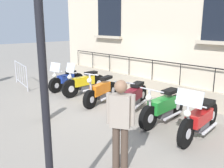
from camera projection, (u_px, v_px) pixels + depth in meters
name	position (u px, v px, depth m)	size (l,w,h in m)	color
ground_plane	(116.00, 106.00, 8.19)	(60.00, 60.00, 0.00)	gray
building_facade	(161.00, 6.00, 8.95)	(0.82, 11.44, 6.86)	beige
motorcycle_blue	(66.00, 80.00, 10.24)	(1.86, 0.67, 1.21)	black
motorcycle_yellow	(84.00, 83.00, 9.49)	(2.03, 0.58, 1.30)	black
motorcycle_orange	(101.00, 92.00, 8.46)	(1.92, 0.78, 1.13)	black
motorcycle_maroon	(133.00, 98.00, 7.64)	(2.11, 0.93, 1.08)	black
motorcycle_green	(163.00, 108.00, 6.75)	(2.03, 0.72, 1.07)	black
motorcycle_red	(200.00, 120.00, 5.87)	(2.15, 0.72, 1.32)	black
crowd_barrier	(21.00, 74.00, 10.68)	(0.39, 2.01, 1.05)	#B7B7BF
bollard	(46.00, 104.00, 6.95)	(0.21, 0.21, 0.93)	brown
pedestrian_walking	(120.00, 120.00, 4.43)	(0.38, 0.46, 1.73)	#47382D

